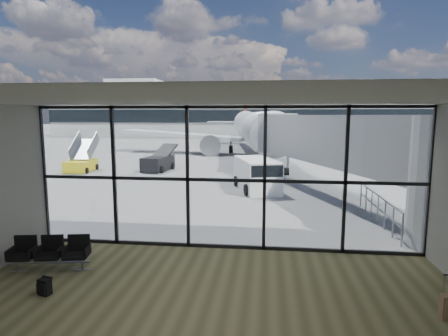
% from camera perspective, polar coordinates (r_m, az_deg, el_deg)
% --- Properties ---
extents(ground, '(220.00, 220.00, 0.00)m').
position_cam_1_polar(ground, '(51.54, 5.26, 3.39)').
color(ground, slate).
rests_on(ground, ground).
extents(lounge_shell, '(12.02, 8.01, 4.51)m').
position_cam_1_polar(lounge_shell, '(6.85, -4.26, -5.01)').
color(lounge_shell, brown).
rests_on(lounge_shell, ground).
extents(glass_curtain_wall, '(12.10, 0.12, 4.50)m').
position_cam_1_polar(glass_curtain_wall, '(11.59, 0.26, -1.61)').
color(glass_curtain_wall, white).
rests_on(glass_curtain_wall, ground).
extents(jet_bridge, '(8.00, 16.50, 4.33)m').
position_cam_1_polar(jet_bridge, '(18.83, 17.79, 3.32)').
color(jet_bridge, '#989A9D').
rests_on(jet_bridge, ground).
extents(apron_railing, '(0.06, 5.46, 1.11)m').
position_cam_1_polar(apron_railing, '(15.85, 22.43, -5.22)').
color(apron_railing, gray).
rests_on(apron_railing, ground).
extents(far_terminal, '(80.00, 12.20, 11.00)m').
position_cam_1_polar(far_terminal, '(73.34, 5.29, 8.07)').
color(far_terminal, '#A7A7A3').
rests_on(far_terminal, ground).
extents(tree_0, '(4.95, 4.95, 7.12)m').
position_cam_1_polar(tree_0, '(95.34, -22.56, 7.75)').
color(tree_0, '#382619').
rests_on(tree_0, ground).
extents(tree_1, '(5.61, 5.61, 8.07)m').
position_cam_1_polar(tree_1, '(92.58, -19.31, 8.30)').
color(tree_1, '#382619').
rests_on(tree_1, ground).
extents(tree_2, '(6.27, 6.27, 9.03)m').
position_cam_1_polar(tree_2, '(90.14, -15.85, 8.86)').
color(tree_2, '#382619').
rests_on(tree_2, ground).
extents(tree_3, '(4.95, 4.95, 7.12)m').
position_cam_1_polar(tree_3, '(88.02, -12.17, 8.20)').
color(tree_3, '#382619').
rests_on(tree_3, ground).
extents(tree_4, '(5.61, 5.61, 8.07)m').
position_cam_1_polar(tree_4, '(86.28, -8.37, 8.71)').
color(tree_4, '#382619').
rests_on(tree_4, ground).
extents(tree_5, '(6.27, 6.27, 9.03)m').
position_cam_1_polar(tree_5, '(84.94, -4.41, 9.20)').
color(tree_5, '#382619').
rests_on(tree_5, ground).
extents(seating_row, '(2.10, 0.93, 0.93)m').
position_cam_1_polar(seating_row, '(11.46, -24.87, -11.44)').
color(seating_row, gray).
rests_on(seating_row, ground).
extents(backpack, '(0.33, 0.32, 0.43)m').
position_cam_1_polar(backpack, '(10.11, -25.69, -16.00)').
color(backpack, black).
rests_on(backpack, ground).
extents(airliner, '(29.73, 34.61, 8.94)m').
position_cam_1_polar(airliner, '(42.27, 4.58, 6.07)').
color(airliner, silver).
rests_on(airliner, ground).
extents(service_van, '(2.86, 4.41, 1.77)m').
position_cam_1_polar(service_van, '(20.92, 5.11, -0.99)').
color(service_van, white).
rests_on(service_van, ground).
extents(belt_loader, '(2.02, 4.27, 1.89)m').
position_cam_1_polar(belt_loader, '(28.81, -9.93, 0.87)').
color(belt_loader, black).
rests_on(belt_loader, ground).
extents(mobile_stairs, '(1.99, 3.43, 2.33)m').
position_cam_1_polar(mobile_stairs, '(30.00, -20.90, 0.59)').
color(mobile_stairs, gold).
rests_on(mobile_stairs, ground).
extents(traffic_cone_a, '(0.43, 0.43, 0.61)m').
position_cam_1_polar(traffic_cone_a, '(24.43, 4.61, -1.14)').
color(traffic_cone_a, '#FF5C0D').
rests_on(traffic_cone_a, ground).
extents(traffic_cone_c, '(0.42, 0.42, 0.60)m').
position_cam_1_polar(traffic_cone_c, '(25.36, 2.45, -0.79)').
color(traffic_cone_c, '#F6460C').
rests_on(traffic_cone_c, ground).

